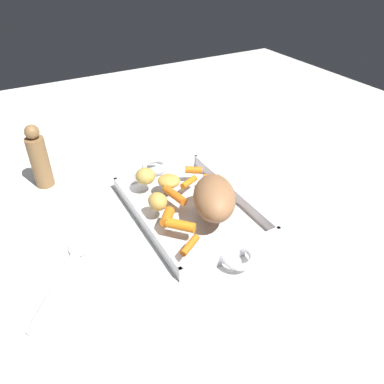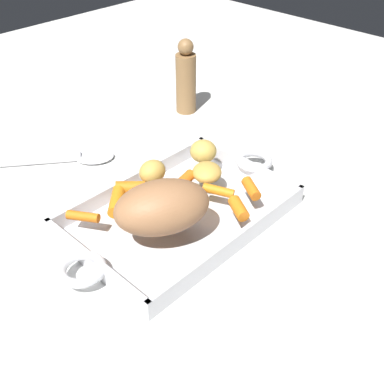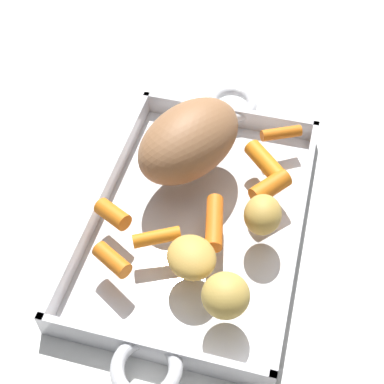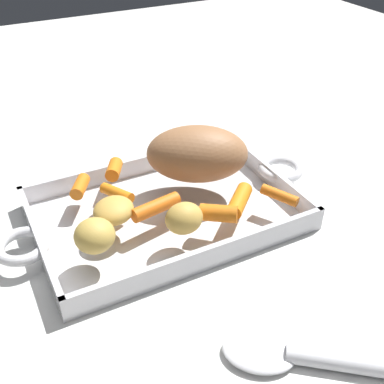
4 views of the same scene
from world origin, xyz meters
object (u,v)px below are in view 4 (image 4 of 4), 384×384
Objects in this scene: baby_carrot_short at (114,169)px; serving_spoon at (329,361)px; potato_golden_large at (114,210)px; roasting_dish at (166,212)px; pork_roast at (197,154)px; baby_carrot_long at (239,201)px; baby_carrot_southwest at (219,213)px; baby_carrot_northwest at (156,207)px; baby_carrot_northeast at (80,186)px; baby_carrot_center_right at (279,195)px; potato_whole at (184,218)px; potato_halved at (95,236)px; baby_carrot_center_left at (117,193)px.

baby_carrot_short reaches higher than serving_spoon.
potato_golden_large reaches higher than serving_spoon.
roasting_dish is 0.09m from pork_roast.
baby_carrot_long is at bearing -17.99° from potato_golden_large.
baby_carrot_northwest is at bearing 141.98° from baby_carrot_southwest.
baby_carrot_short reaches higher than baby_carrot_northwest.
baby_carrot_southwest is 0.20m from baby_carrot_northeast.
baby_carrot_center_right is 0.15m from potato_whole.
baby_carrot_short is (-0.02, 0.11, 0.00)m from baby_carrot_northwest.
serving_spoon is (0.14, -0.36, -0.04)m from baby_carrot_northeast.
serving_spoon is at bearing -76.63° from potato_whole.
potato_halved is at bearing 176.14° from baby_carrot_center_right.
roasting_dish is 0.30m from serving_spoon.
roasting_dish is at bearing -33.83° from baby_carrot_northeast.
potato_halved reaches higher than baby_carrot_northeast.
roasting_dish is at bearing 9.87° from potato_golden_large.
baby_carrot_center_right is (0.06, -0.01, -0.00)m from baby_carrot_long.
baby_carrot_northwest reaches higher than baby_carrot_center_left.
roasting_dish is at bearing 26.42° from potato_halved.
baby_carrot_southwest reaches higher than baby_carrot_long.
baby_carrot_northeast is 0.84× the size of baby_carrot_center_right.
baby_carrot_short reaches higher than baby_carrot_center_left.
potato_whole reaches higher than baby_carrot_center_left.
baby_carrot_northwest is at bearing -12.70° from potato_golden_large.
pork_roast reaches higher than baby_carrot_short.
baby_carrot_southwest is 0.16m from potato_halved.
potato_halved reaches higher than baby_carrot_center_right.
pork_roast is 0.13m from potato_whole.
baby_carrot_center_left is 0.34m from serving_spoon.
roasting_dish is 6.66× the size of baby_carrot_northwest.
potato_golden_large reaches higher than roasting_dish.
pork_roast reaches higher than potato_halved.
baby_carrot_southwest is (0.04, -0.08, 0.04)m from roasting_dish.
potato_halved reaches higher than baby_carrot_southwest.
baby_carrot_long is 1.26× the size of potato_whole.
baby_carrot_center_right is at bearing -31.08° from baby_carrot_northeast.
potato_golden_large reaches higher than baby_carrot_long.
roasting_dish reaches higher than serving_spoon.
pork_roast reaches higher than potato_whole.
baby_carrot_northwest is 1.24× the size of potato_golden_large.
potato_whole is at bearing -125.11° from pork_roast.
baby_carrot_southwest is 1.10× the size of baby_carrot_northeast.
pork_roast is 0.15m from potato_golden_large.
baby_carrot_long is at bearing 169.59° from baby_carrot_center_right.
baby_carrot_short is (-0.11, 0.06, -0.03)m from pork_roast.
baby_carrot_long is 0.09m from potato_whole.
serving_spoon is (0.10, -0.33, -0.03)m from baby_carrot_center_left.
baby_carrot_southwest is 0.10m from baby_carrot_center_right.
baby_carrot_northeast is 0.79× the size of potato_golden_large.
potato_golden_large is at bearing -164.30° from pork_roast.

